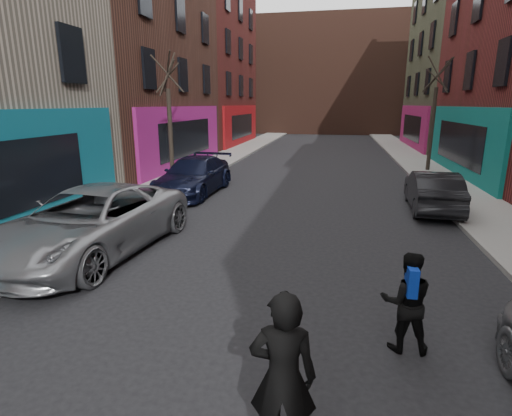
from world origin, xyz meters
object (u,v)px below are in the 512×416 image
at_px(parked_left_end, 194,176).
at_px(parked_right_end, 432,191).
at_px(skateboarder, 283,378).
at_px(pedestrian, 406,301).
at_px(tree_right_far, 434,106).
at_px(tree_left_far, 169,110).
at_px(parked_left_far, 91,222).

relative_size(parked_left_end, parked_right_end, 1.22).
relative_size(skateboarder, pedestrian, 1.18).
bearing_deg(tree_right_far, parked_left_end, -144.27).
relative_size(tree_left_far, pedestrian, 4.15).
bearing_deg(tree_left_far, parked_left_far, -79.69).
xyz_separation_m(tree_left_far, parked_left_end, (1.68, -1.71, -2.63)).
distance_m(tree_left_far, tree_right_far, 13.78).
relative_size(tree_right_far, parked_left_end, 1.32).
distance_m(tree_left_far, pedestrian, 14.59).
bearing_deg(tree_left_far, parked_right_end, -13.82).
height_order(parked_left_end, skateboarder, skateboarder).
height_order(tree_right_far, pedestrian, tree_right_far).
distance_m(parked_left_far, parked_left_end, 7.08).
height_order(parked_left_end, parked_right_end, parked_left_end).
bearing_deg(parked_left_end, pedestrian, -53.06).
distance_m(tree_left_far, parked_left_end, 3.56).
distance_m(parked_left_end, parked_right_end, 9.17).
relative_size(tree_left_far, parked_left_far, 1.10).
distance_m(tree_right_far, skateboarder, 20.74).
relative_size(parked_left_end, skateboarder, 2.78).
height_order(tree_right_far, parked_left_far, tree_right_far).
xyz_separation_m(tree_left_far, skateboarder, (7.04, -13.88, -2.35)).
bearing_deg(skateboarder, tree_right_far, -109.64).
distance_m(parked_right_end, pedestrian, 9.13).
height_order(tree_right_far, parked_left_end, tree_right_far).
xyz_separation_m(parked_left_far, parked_left_end, (0.08, 7.08, -0.07)).
bearing_deg(parked_left_far, tree_right_far, 58.28).
bearing_deg(tree_right_far, parked_left_far, -126.12).
distance_m(parked_left_end, skateboarder, 13.30).
xyz_separation_m(skateboarder, pedestrian, (1.54, 2.36, -0.23)).
bearing_deg(parked_left_end, tree_left_far, 136.15).
bearing_deg(tree_left_far, skateboarder, -63.09).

